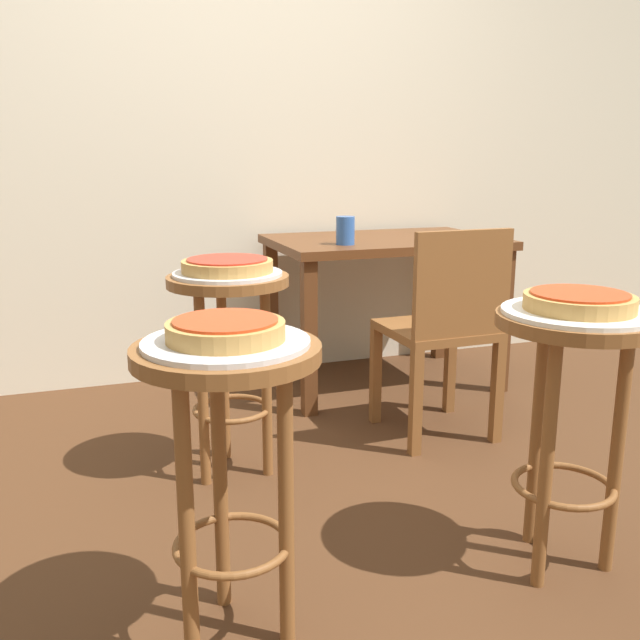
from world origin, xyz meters
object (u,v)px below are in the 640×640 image
object	(u,v)px
stool_middle	(229,423)
cup_near_edge	(345,231)
serving_plate_leftside	(228,274)
serving_plate_foreground	(578,312)
pizza_leftside	(227,265)
pizza_middle	(226,330)
stool_leftside	(229,327)
serving_plate_middle	(226,342)
stool_foreground	(572,381)
dining_table	(384,260)
pizza_foreground	(579,301)
wooden_chair	(445,325)

from	to	relation	value
stool_middle	cup_near_edge	world-z (taller)	cup_near_edge
stool_middle	serving_plate_leftside	bearing A→B (deg)	77.81
serving_plate_foreground	pizza_leftside	world-z (taller)	pizza_leftside
pizza_middle	stool_leftside	distance (m)	0.92
serving_plate_middle	pizza_middle	xyz separation A→B (m)	(-0.00, -0.00, 0.03)
stool_foreground	cup_near_edge	xyz separation A→B (m)	(-0.07, 1.46, 0.25)
stool_foreground	dining_table	size ratio (longest dim) A/B	0.67
pizza_foreground	stool_middle	bearing A→B (deg)	179.55
serving_plate_leftside	dining_table	size ratio (longest dim) A/B	0.35
serving_plate_foreground	stool_leftside	size ratio (longest dim) A/B	0.54
cup_near_edge	serving_plate_leftside	bearing A→B (deg)	-138.38
serving_plate_leftside	wooden_chair	bearing A→B (deg)	2.12
serving_plate_leftside	pizza_leftside	world-z (taller)	pizza_leftside
pizza_foreground	cup_near_edge	xyz separation A→B (m)	(-0.07, 1.46, 0.04)
stool_middle	stool_leftside	size ratio (longest dim) A/B	1.00
stool_leftside	serving_plate_leftside	xyz separation A→B (m)	(-0.00, 0.00, 0.19)
serving_plate_leftside	cup_near_edge	world-z (taller)	cup_near_edge
serving_plate_middle	cup_near_edge	distance (m)	1.68
stool_foreground	dining_table	distance (m)	1.65
pizza_middle	dining_table	xyz separation A→B (m)	(1.11, 1.63, -0.14)
pizza_middle	dining_table	world-z (taller)	pizza_middle
serving_plate_leftside	wooden_chair	size ratio (longest dim) A/B	0.44
stool_foreground	stool_middle	distance (m)	0.92
pizza_foreground	pizza_middle	size ratio (longest dim) A/B	1.08
pizza_foreground	pizza_leftside	distance (m)	1.14
serving_plate_foreground	wooden_chair	bearing A→B (deg)	81.69
pizza_leftside	dining_table	bearing A→B (deg)	39.21
stool_leftside	wooden_chair	world-z (taller)	wooden_chair
serving_plate_foreground	serving_plate_middle	size ratio (longest dim) A/B	1.06
dining_table	cup_near_edge	size ratio (longest dim) A/B	8.62
serving_plate_foreground	stool_leftside	xyz separation A→B (m)	(-0.73, 0.88, -0.19)
stool_foreground	pizza_middle	bearing A→B (deg)	179.55
serving_plate_middle	pizza_leftside	bearing A→B (deg)	77.81
serving_plate_leftside	serving_plate_foreground	bearing A→B (deg)	-50.38
serving_plate_foreground	cup_near_edge	distance (m)	1.46
cup_near_edge	pizza_leftside	bearing A→B (deg)	-138.38
stool_foreground	pizza_foreground	distance (m)	0.21
serving_plate_foreground	stool_middle	distance (m)	0.94
serving_plate_foreground	serving_plate_middle	world-z (taller)	same
stool_foreground	pizza_foreground	bearing A→B (deg)	0.00
serving_plate_leftside	pizza_leftside	size ratio (longest dim) A/B	1.20
serving_plate_leftside	dining_table	world-z (taller)	serving_plate_leftside
stool_middle	wooden_chair	xyz separation A→B (m)	(1.05, 0.90, -0.07)
pizza_leftside	cup_near_edge	xyz separation A→B (m)	(0.65, 0.58, 0.04)
serving_plate_leftside	pizza_middle	bearing A→B (deg)	-102.19
stool_middle	serving_plate_leftside	size ratio (longest dim) A/B	1.93
pizza_leftside	stool_foreground	bearing A→B (deg)	-50.38
pizza_leftside	wooden_chair	xyz separation A→B (m)	(0.86, 0.03, -0.29)
wooden_chair	serving_plate_leftside	bearing A→B (deg)	-177.88
pizza_middle	dining_table	size ratio (longest dim) A/B	0.24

